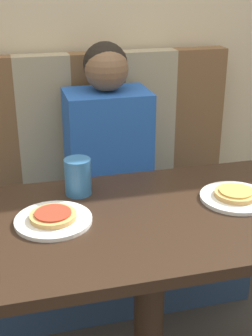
{
  "coord_description": "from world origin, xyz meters",
  "views": [
    {
      "loc": [
        -0.38,
        -1.18,
        1.41
      ],
      "look_at": [
        0.0,
        0.31,
        0.75
      ],
      "focal_mm": 50.0,
      "sensor_mm": 36.0,
      "label": 1
    }
  ],
  "objects_px": {
    "plate_right": "(235,198)",
    "pizza_right": "(236,193)",
    "plate_left": "(53,220)",
    "drinking_cup": "(78,177)",
    "person": "(107,128)",
    "pizza_left": "(53,216)"
  },
  "relations": [
    {
      "from": "plate_left",
      "to": "pizza_left",
      "type": "xyz_separation_m",
      "value": [
        0.0,
        0.0,
        0.02
      ]
    },
    {
      "from": "plate_left",
      "to": "drinking_cup",
      "type": "distance_m",
      "value": 0.2
    },
    {
      "from": "person",
      "to": "drinking_cup",
      "type": "distance_m",
      "value": 0.46
    },
    {
      "from": "plate_left",
      "to": "plate_right",
      "type": "height_order",
      "value": "same"
    },
    {
      "from": "pizza_left",
      "to": "pizza_right",
      "type": "height_order",
      "value": "same"
    },
    {
      "from": "pizza_right",
      "to": "drinking_cup",
      "type": "distance_m",
      "value": 0.51
    },
    {
      "from": "pizza_left",
      "to": "pizza_right",
      "type": "bearing_deg",
      "value": 0.0
    },
    {
      "from": "person",
      "to": "plate_right",
      "type": "distance_m",
      "value": 0.66
    },
    {
      "from": "person",
      "to": "plate_left",
      "type": "bearing_deg",
      "value": -116.41
    },
    {
      "from": "plate_left",
      "to": "plate_right",
      "type": "bearing_deg",
      "value": 0.0
    },
    {
      "from": "person",
      "to": "pizza_left",
      "type": "xyz_separation_m",
      "value": [
        -0.29,
        -0.59,
        -0.06
      ]
    },
    {
      "from": "plate_right",
      "to": "pizza_right",
      "type": "xyz_separation_m",
      "value": [
        0.0,
        0.0,
        0.02
      ]
    },
    {
      "from": "person",
      "to": "plate_right",
      "type": "relative_size",
      "value": 2.84
    },
    {
      "from": "plate_right",
      "to": "pizza_right",
      "type": "height_order",
      "value": "pizza_right"
    },
    {
      "from": "person",
      "to": "pizza_left",
      "type": "relative_size",
      "value": 4.72
    },
    {
      "from": "plate_right",
      "to": "drinking_cup",
      "type": "relative_size",
      "value": 1.87
    },
    {
      "from": "person",
      "to": "pizza_right",
      "type": "relative_size",
      "value": 4.72
    },
    {
      "from": "plate_right",
      "to": "pizza_left",
      "type": "height_order",
      "value": "pizza_left"
    },
    {
      "from": "person",
      "to": "plate_left",
      "type": "xyz_separation_m",
      "value": [
        -0.29,
        -0.59,
        -0.07
      ]
    },
    {
      "from": "plate_right",
      "to": "pizza_right",
      "type": "distance_m",
      "value": 0.02
    },
    {
      "from": "pizza_left",
      "to": "pizza_right",
      "type": "relative_size",
      "value": 1.0
    },
    {
      "from": "person",
      "to": "pizza_right",
      "type": "bearing_deg",
      "value": -63.59
    }
  ]
}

